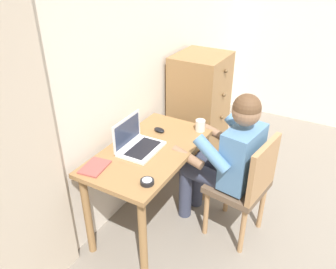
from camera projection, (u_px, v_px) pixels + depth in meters
name	position (u px, v px, depth m)	size (l,w,h in m)	color
wall_back	(142.00, 59.00, 2.80)	(4.80, 0.05, 2.50)	beige
curtain_panel	(15.00, 154.00, 1.82)	(0.57, 0.03, 2.18)	#BCAD99
desk	(150.00, 162.00, 2.59)	(1.09, 0.60, 0.74)	olive
dresser	(199.00, 112.00, 3.43)	(0.54, 0.50, 1.19)	olive
chair	(246.00, 184.00, 2.53)	(0.47, 0.46, 0.90)	brown
person_seated	(227.00, 156.00, 2.54)	(0.59, 0.62, 1.22)	#33384C
laptop	(137.00, 143.00, 2.50)	(0.35, 0.26, 0.24)	silver
computer_mouse	(159.00, 130.00, 2.75)	(0.06, 0.10, 0.03)	black
desk_clock	(147.00, 182.00, 2.15)	(0.09, 0.09, 0.03)	black
notebook_pad	(95.00, 167.00, 2.31)	(0.21, 0.15, 0.01)	#994742
coffee_mug	(200.00, 125.00, 2.76)	(0.12, 0.08, 0.09)	silver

